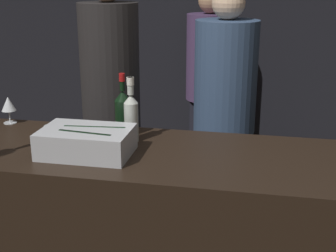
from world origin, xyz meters
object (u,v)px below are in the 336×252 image
object	(u,v)px
ice_bin_with_bottles	(87,141)
person_blond_tee	(224,107)
candle_votive	(51,131)
wine_glass	(8,105)
white_wine_bottle	(131,115)
red_wine_bottle_burgundy	(123,112)
person_in_hoodie	(209,80)
person_grey_polo	(111,101)

from	to	relation	value
ice_bin_with_bottles	person_blond_tee	bearing A→B (deg)	64.26
candle_votive	wine_glass	bearing A→B (deg)	153.74
white_wine_bottle	red_wine_bottle_burgundy	xyz separation A→B (m)	(-0.06, 0.07, -0.01)
ice_bin_with_bottles	candle_votive	world-z (taller)	ice_bin_with_bottles
red_wine_bottle_burgundy	ice_bin_with_bottles	bearing A→B (deg)	-107.13
wine_glass	person_blond_tee	distance (m)	1.36
wine_glass	person_in_hoodie	distance (m)	1.89
person_blond_tee	white_wine_bottle	bearing A→B (deg)	42.25
wine_glass	red_wine_bottle_burgundy	world-z (taller)	red_wine_bottle_burgundy
ice_bin_with_bottles	red_wine_bottle_burgundy	bearing A→B (deg)	72.87
red_wine_bottle_burgundy	person_in_hoodie	bearing A→B (deg)	81.92
person_in_hoodie	red_wine_bottle_burgundy	bearing A→B (deg)	-83.17
wine_glass	person_grey_polo	xyz separation A→B (m)	(0.44, 0.47, -0.08)
person_grey_polo	candle_votive	bearing A→B (deg)	-28.32
white_wine_bottle	person_in_hoodie	size ratio (longest dim) A/B	0.19
wine_glass	person_blond_tee	world-z (taller)	person_blond_tee
white_wine_bottle	candle_votive	bearing A→B (deg)	-179.18
white_wine_bottle	person_blond_tee	world-z (taller)	person_blond_tee
ice_bin_with_bottles	person_in_hoodie	xyz separation A→B (m)	(0.33, 2.00, -0.13)
candle_votive	white_wine_bottle	size ratio (longest dim) A/B	0.23
person_grey_polo	person_blond_tee	bearing A→B (deg)	94.59
person_blond_tee	person_grey_polo	bearing A→B (deg)	-2.29
white_wine_bottle	person_grey_polo	bearing A→B (deg)	116.29
person_in_hoodie	person_blond_tee	xyz separation A→B (m)	(0.20, -0.89, 0.02)
ice_bin_with_bottles	white_wine_bottle	bearing A→B (deg)	54.64
white_wine_bottle	person_blond_tee	size ratio (longest dim) A/B	0.19
ice_bin_with_bottles	wine_glass	bearing A→B (deg)	148.35
ice_bin_with_bottles	white_wine_bottle	size ratio (longest dim) A/B	1.27
ice_bin_with_bottles	person_in_hoodie	distance (m)	2.03
wine_glass	white_wine_bottle	xyz separation A→B (m)	(0.74, -0.15, 0.03)
candle_votive	person_blond_tee	xyz separation A→B (m)	(0.81, 0.90, -0.08)
white_wine_bottle	wine_glass	bearing A→B (deg)	168.46
red_wine_bottle_burgundy	person_in_hoodie	xyz separation A→B (m)	(0.24, 1.72, -0.19)
candle_votive	person_grey_polo	bearing A→B (deg)	79.35
white_wine_bottle	person_grey_polo	xyz separation A→B (m)	(-0.30, 0.62, -0.11)
ice_bin_with_bottles	person_blond_tee	world-z (taller)	person_blond_tee
wine_glass	person_grey_polo	bearing A→B (deg)	46.88
wine_glass	white_wine_bottle	bearing A→B (deg)	-11.54
candle_votive	red_wine_bottle_burgundy	distance (m)	0.38
candle_votive	red_wine_bottle_burgundy	world-z (taller)	red_wine_bottle_burgundy
ice_bin_with_bottles	wine_glass	distance (m)	0.69
red_wine_bottle_burgundy	person_in_hoodie	world-z (taller)	person_in_hoodie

